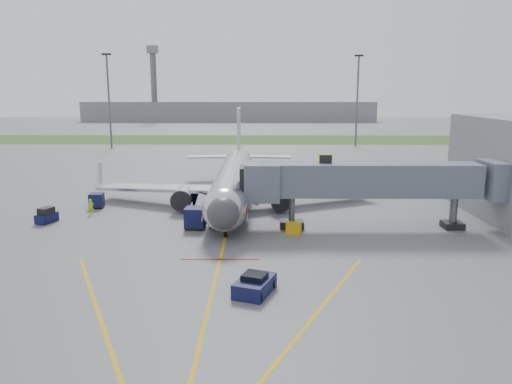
{
  "coord_description": "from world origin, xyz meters",
  "views": [
    {
      "loc": [
        3.06,
        -40.1,
        12.64
      ],
      "look_at": [
        2.65,
        6.03,
        3.2
      ],
      "focal_mm": 35.0,
      "sensor_mm": 36.0,
      "label": 1
    }
  ],
  "objects_px": {
    "baggage_tug": "(47,216)",
    "ramp_worker": "(91,207)",
    "pushback_tug": "(255,285)",
    "airliner": "(233,180)",
    "belt_loader": "(200,212)"
  },
  "relations": [
    {
      "from": "airliner",
      "to": "ramp_worker",
      "type": "height_order",
      "value": "airliner"
    },
    {
      "from": "belt_loader",
      "to": "baggage_tug",
      "type": "bearing_deg",
      "value": -171.96
    },
    {
      "from": "airliner",
      "to": "pushback_tug",
      "type": "distance_m",
      "value": 25.86
    },
    {
      "from": "baggage_tug",
      "to": "belt_loader",
      "type": "height_order",
      "value": "belt_loader"
    },
    {
      "from": "ramp_worker",
      "to": "pushback_tug",
      "type": "bearing_deg",
      "value": -101.02
    },
    {
      "from": "baggage_tug",
      "to": "ramp_worker",
      "type": "distance_m",
      "value": 4.58
    },
    {
      "from": "airliner",
      "to": "belt_loader",
      "type": "height_order",
      "value": "airliner"
    },
    {
      "from": "baggage_tug",
      "to": "belt_loader",
      "type": "relative_size",
      "value": 0.53
    },
    {
      "from": "airliner",
      "to": "ramp_worker",
      "type": "relative_size",
      "value": 21.63
    },
    {
      "from": "baggage_tug",
      "to": "ramp_worker",
      "type": "height_order",
      "value": "ramp_worker"
    },
    {
      "from": "ramp_worker",
      "to": "belt_loader",
      "type": "bearing_deg",
      "value": -56.96
    },
    {
      "from": "belt_loader",
      "to": "ramp_worker",
      "type": "xyz_separation_m",
      "value": [
        -11.4,
        1.13,
        0.29
      ]
    },
    {
      "from": "baggage_tug",
      "to": "belt_loader",
      "type": "xyz_separation_m",
      "value": [
        14.68,
        2.07,
        -0.13
      ]
    },
    {
      "from": "airliner",
      "to": "belt_loader",
      "type": "distance_m",
      "value": 7.52
    },
    {
      "from": "pushback_tug",
      "to": "ramp_worker",
      "type": "relative_size",
      "value": 2.19
    }
  ]
}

